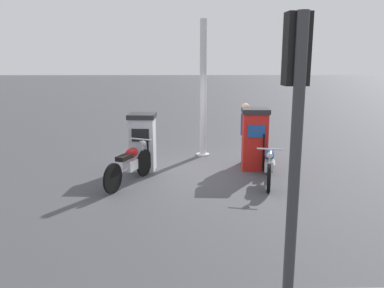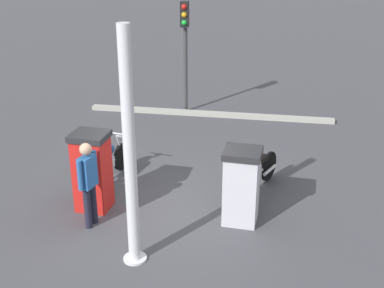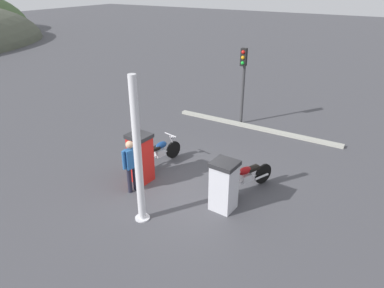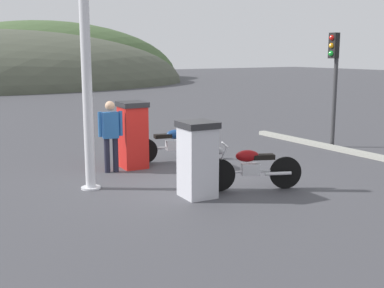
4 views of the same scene
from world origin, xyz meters
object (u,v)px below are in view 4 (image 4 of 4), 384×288
at_px(fuel_pump_near, 198,159).
at_px(canopy_support_pole, 87,96).
at_px(motorcycle_near_pump, 251,167).
at_px(roadside_traffic_light, 334,69).
at_px(attendant_person, 111,132).
at_px(fuel_pump_far, 133,134).
at_px(motorcycle_far_pump, 172,144).

xyz_separation_m(fuel_pump_near, canopy_support_pole, (-1.57, 1.64, 1.15)).
distance_m(fuel_pump_near, canopy_support_pole, 2.55).
relative_size(motorcycle_near_pump, roadside_traffic_light, 0.58).
bearing_deg(attendant_person, fuel_pump_far, 14.86).
bearing_deg(attendant_person, motorcycle_near_pump, -58.06).
bearing_deg(motorcycle_near_pump, motorcycle_far_pump, 90.25).
bearing_deg(roadside_traffic_light, motorcycle_near_pump, -153.75).
bearing_deg(motorcycle_near_pump, roadside_traffic_light, 26.25).
height_order(motorcycle_near_pump, motorcycle_far_pump, motorcycle_near_pump).
height_order(fuel_pump_near, fuel_pump_far, fuel_pump_far).
bearing_deg(motorcycle_near_pump, attendant_person, 121.94).
distance_m(fuel_pump_far, attendant_person, 0.68).
relative_size(motorcycle_near_pump, attendant_person, 1.15).
relative_size(roadside_traffic_light, canopy_support_pole, 0.84).
bearing_deg(fuel_pump_near, roadside_traffic_light, 20.22).
bearing_deg(roadside_traffic_light, attendant_person, 175.58).
relative_size(motorcycle_far_pump, roadside_traffic_light, 0.60).
height_order(fuel_pump_far, roadside_traffic_light, roadside_traffic_light).
xyz_separation_m(motorcycle_near_pump, canopy_support_pole, (-2.75, 1.81, 1.42)).
distance_m(attendant_person, roadside_traffic_light, 6.86).
relative_size(fuel_pump_near, motorcycle_far_pump, 0.75).
bearing_deg(motorcycle_far_pump, attendant_person, -170.10).
xyz_separation_m(motorcycle_near_pump, attendant_person, (-1.82, 2.93, 0.48)).
relative_size(motorcycle_far_pump, attendant_person, 1.19).
distance_m(fuel_pump_near, attendant_person, 2.83).
bearing_deg(fuel_pump_near, fuel_pump_far, 90.00).
xyz_separation_m(fuel_pump_far, motorcycle_far_pump, (1.17, 0.15, -0.36)).
height_order(roadside_traffic_light, canopy_support_pole, canopy_support_pole).
height_order(fuel_pump_far, motorcycle_near_pump, fuel_pump_far).
height_order(motorcycle_far_pump, roadside_traffic_light, roadside_traffic_light).
bearing_deg(fuel_pump_far, motorcycle_near_pump, -69.12).
bearing_deg(canopy_support_pole, roadside_traffic_light, 4.46).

